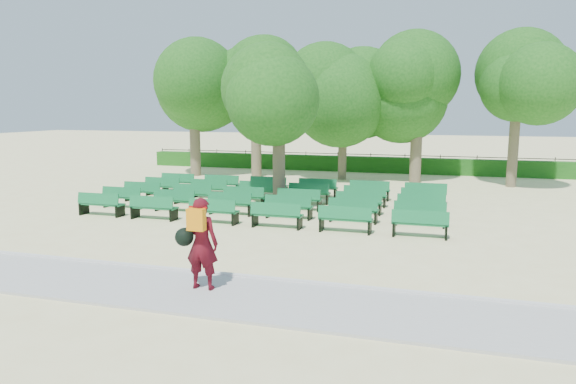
% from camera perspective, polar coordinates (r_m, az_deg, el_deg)
% --- Properties ---
extents(ground, '(120.00, 120.00, 0.00)m').
position_cam_1_polar(ground, '(17.47, -0.19, -3.01)').
color(ground, beige).
extents(paving, '(30.00, 2.20, 0.06)m').
position_cam_1_polar(paving, '(10.84, -11.59, -10.77)').
color(paving, '#ADAEA9').
rests_on(paving, ground).
extents(curb, '(30.00, 0.12, 0.10)m').
position_cam_1_polar(curb, '(11.80, -8.96, -8.91)').
color(curb, silver).
rests_on(curb, ground).
extents(hedge, '(26.00, 0.70, 0.90)m').
position_cam_1_polar(hedge, '(30.92, 7.22, 3.12)').
color(hedge, '#1D5C17').
rests_on(hedge, ground).
extents(fence, '(26.00, 0.10, 1.02)m').
position_cam_1_polar(fence, '(31.37, 7.32, 2.37)').
color(fence, black).
rests_on(fence, ground).
extents(tree_line, '(21.80, 6.80, 7.04)m').
position_cam_1_polar(tree_line, '(27.07, 5.84, 1.32)').
color(tree_line, '#205D18').
rests_on(tree_line, ground).
extents(bench_array, '(1.63, 0.53, 1.02)m').
position_cam_1_polar(bench_array, '(19.25, -1.67, -1.61)').
color(bench_array, '#136D39').
rests_on(bench_array, ground).
extents(tree_among, '(3.73, 3.73, 5.44)m').
position_cam_1_polar(tree_among, '(19.26, -1.03, 9.33)').
color(tree_among, brown).
rests_on(tree_among, ground).
extents(person, '(0.89, 0.54, 1.89)m').
position_cam_1_polar(person, '(10.56, -9.74, -5.50)').
color(person, '#4C0A14').
rests_on(person, ground).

